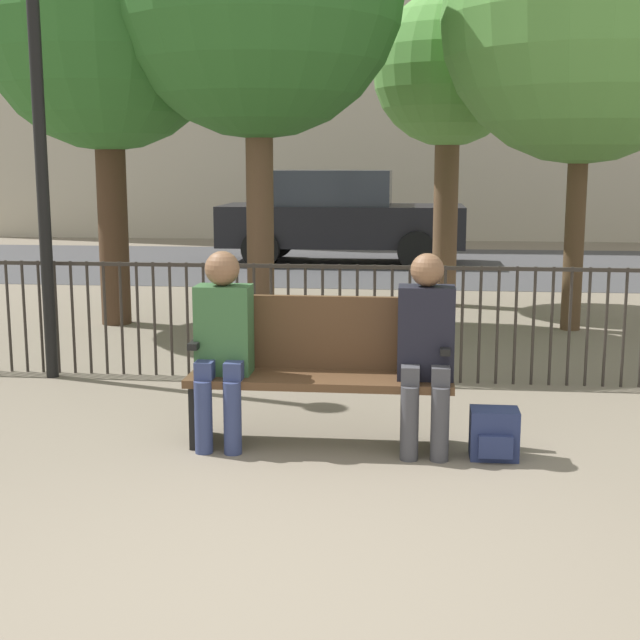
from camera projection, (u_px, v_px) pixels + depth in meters
ground_plane at (269, 598)px, 3.64m from camera, size 80.00×80.00×0.00m
park_bench at (321, 366)px, 5.60m from camera, size 1.64×0.45×0.92m
seated_person_0 at (223, 338)px, 5.50m from camera, size 0.34×0.39×1.22m
seated_person_1 at (426, 343)px, 5.37m from camera, size 0.34×0.39×1.22m
backpack at (494, 434)px, 5.33m from camera, size 0.29×0.25×0.30m
fence_railing at (340, 312)px, 7.19m from camera, size 9.01×0.03×0.95m
tree_1 at (449, 74)px, 10.62m from camera, size 1.82×1.82×3.76m
tree_2 at (105, 26)px, 9.28m from camera, size 2.64×2.64×4.51m
tree_3 at (585, 19)px, 8.92m from camera, size 2.89×2.89×4.62m
lamp_post at (37, 86)px, 6.98m from camera, size 0.28×0.28×3.53m
street_surface at (380, 265)px, 15.39m from camera, size 24.00×6.00×0.01m
parked_car_0 at (337, 215)px, 15.54m from camera, size 4.20×1.94×1.62m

